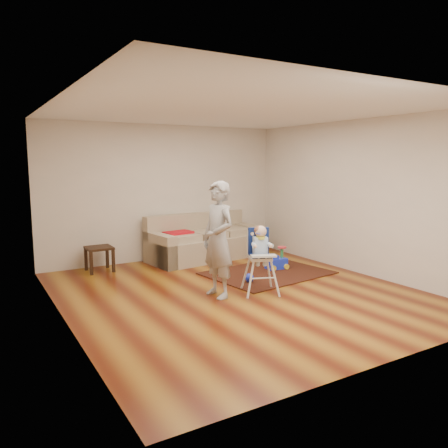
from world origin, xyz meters
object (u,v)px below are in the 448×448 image
toy_ball (249,278)px  adult (218,240)px  sofa (206,237)px  ride_on_toy (276,258)px  side_table (99,259)px  high_chair (260,261)px

toy_ball → adult: adult is taller
sofa → ride_on_toy: bearing=-72.0°
side_table → toy_ball: side_table is taller
side_table → toy_ball: bearing=-47.1°
side_table → ride_on_toy: bearing=-28.2°
side_table → high_chair: size_ratio=0.43×
side_table → toy_ball: 2.79m
ride_on_toy → high_chair: (-1.10, -1.04, 0.28)m
side_table → high_chair: 3.10m
toy_ball → high_chair: size_ratio=0.14×
ride_on_toy → toy_ball: size_ratio=2.75×
ride_on_toy → adult: 2.03m
high_chair → adult: 0.74m
toy_ball → high_chair: (-0.16, -0.52, 0.41)m
side_table → toy_ball: size_ratio=3.06×
side_table → high_chair: (1.74, -2.56, 0.27)m
ride_on_toy → high_chair: size_ratio=0.39×
ride_on_toy → adult: size_ratio=0.24×
sofa → ride_on_toy: (0.68, -1.46, -0.24)m
sofa → toy_ball: size_ratio=16.64×
adult → toy_ball: bearing=107.8°
sofa → side_table: bearing=171.6°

